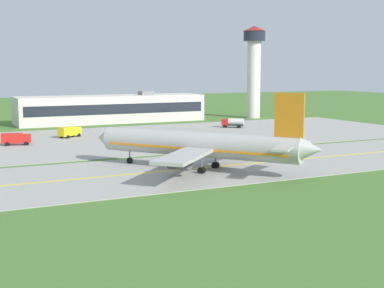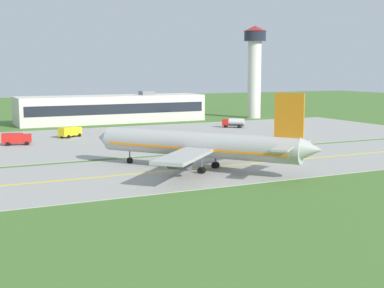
{
  "view_description": "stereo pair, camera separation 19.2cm",
  "coord_description": "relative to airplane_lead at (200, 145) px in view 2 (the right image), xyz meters",
  "views": [
    {
      "loc": [
        -38.45,
        -77.22,
        16.04
      ],
      "look_at": [
        0.02,
        1.05,
        4.0
      ],
      "focal_mm": 50.44,
      "sensor_mm": 36.0,
      "label": 1
    },
    {
      "loc": [
        -38.27,
        -77.3,
        16.04
      ],
      "look_at": [
        0.02,
        1.05,
        4.0
      ],
      "focal_mm": 50.44,
      "sensor_mm": 36.0,
      "label": 2
    }
  ],
  "objects": [
    {
      "name": "service_truck_pushback",
      "position": [
        -8.85,
        50.97,
        -2.6
      ],
      "size": [
        6.14,
        5.02,
        2.6
      ],
      "color": "yellow",
      "rests_on": "ground"
    },
    {
      "name": "apron_pad",
      "position": [
        9.69,
        43.34,
        -4.08
      ],
      "size": [
        140.0,
        52.0,
        0.1
      ],
      "primitive_type": "cube",
      "color": "#9E9B93",
      "rests_on": "ground"
    },
    {
      "name": "ground_plane",
      "position": [
        -0.31,
        1.34,
        -4.13
      ],
      "size": [
        500.0,
        500.0,
        0.0
      ],
      "primitive_type": "plane",
      "color": "#47702D"
    },
    {
      "name": "service_truck_fuel",
      "position": [
        -22.25,
        42.9,
        -2.6
      ],
      "size": [
        6.32,
        3.48,
        2.6
      ],
      "color": "red",
      "rests_on": "ground"
    },
    {
      "name": "service_truck_baggage",
      "position": [
        37.14,
        52.89,
        -2.6
      ],
      "size": [
        5.94,
        5.39,
        2.65
      ],
      "color": "red",
      "rests_on": "ground"
    },
    {
      "name": "terminal_building",
      "position": [
        12.11,
        83.82,
        -0.02
      ],
      "size": [
        57.16,
        14.09,
        9.39
      ],
      "color": "beige",
      "rests_on": "ground"
    },
    {
      "name": "control_tower",
      "position": [
        59.14,
        76.78,
        13.95
      ],
      "size": [
        7.6,
        7.6,
        30.35
      ],
      "color": "silver",
      "rests_on": "ground"
    },
    {
      "name": "service_truck_catering",
      "position": [
        17.52,
        21.94,
        -2.95
      ],
      "size": [
        6.72,
        3.82,
        2.59
      ],
      "color": "orange",
      "rests_on": "ground"
    },
    {
      "name": "taxiway_centreline",
      "position": [
        -0.31,
        1.34,
        -4.03
      ],
      "size": [
        220.0,
        0.6,
        0.01
      ],
      "primitive_type": "cube",
      "color": "yellow",
      "rests_on": "taxiway_strip"
    },
    {
      "name": "taxiway_strip",
      "position": [
        -0.31,
        1.34,
        -4.08
      ],
      "size": [
        240.0,
        28.0,
        0.1
      ],
      "primitive_type": "cube",
      "color": "#9E9B93",
      "rests_on": "ground"
    },
    {
      "name": "airplane_lead",
      "position": [
        0.0,
        0.0,
        0.0
      ],
      "size": [
        29.08,
        33.73,
        12.7
      ],
      "color": "#ADADA8",
      "rests_on": "ground"
    }
  ]
}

